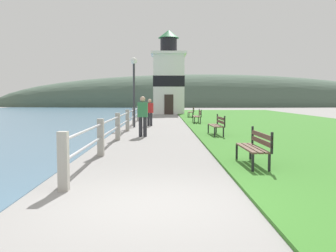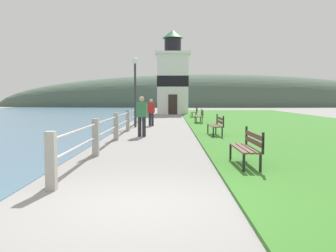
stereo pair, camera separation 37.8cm
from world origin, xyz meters
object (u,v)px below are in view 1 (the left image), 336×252
(park_bench_near, at_px, (255,145))
(park_bench_by_lighthouse, at_px, (192,111))
(lighthouse, at_px, (169,79))
(park_bench_far, at_px, (198,115))
(lamp_post, at_px, (134,79))
(park_bench_midway, at_px, (218,124))
(person_strolling, at_px, (150,111))
(person_by_railing, at_px, (143,115))

(park_bench_near, relative_size, park_bench_by_lighthouse, 0.90)
(lighthouse, bearing_deg, park_bench_far, -83.35)
(lighthouse, bearing_deg, lamp_post, -97.14)
(park_bench_midway, distance_m, park_bench_far, 7.98)
(person_strolling, relative_size, person_by_railing, 0.92)
(park_bench_midway, bearing_deg, park_bench_far, -90.73)
(park_bench_midway, relative_size, park_bench_far, 0.97)
(person_strolling, xyz_separation_m, person_by_railing, (-0.08, -6.19, 0.08))
(person_strolling, bearing_deg, park_bench_midway, -128.86)
(park_bench_by_lighthouse, bearing_deg, park_bench_near, 96.63)
(park_bench_near, xyz_separation_m, person_strolling, (-3.07, 13.32, 0.34))
(park_bench_by_lighthouse, distance_m, person_by_railing, 15.76)
(park_bench_midway, bearing_deg, lamp_post, -52.47)
(park_bench_midway, xyz_separation_m, person_by_railing, (-3.28, -0.20, 0.41))
(park_bench_far, distance_m, lighthouse, 15.12)
(park_bench_near, relative_size, park_bench_midway, 0.96)
(park_bench_by_lighthouse, bearing_deg, park_bench_midway, 96.94)
(park_bench_by_lighthouse, height_order, person_by_railing, person_by_railing)
(park_bench_midway, xyz_separation_m, park_bench_by_lighthouse, (0.02, 15.20, 0.00))
(park_bench_midway, height_order, person_by_railing, person_by_railing)
(person_strolling, bearing_deg, person_by_railing, -157.76)
(park_bench_midway, xyz_separation_m, person_strolling, (-3.21, 5.98, 0.33))
(lamp_post, bearing_deg, person_by_railing, -81.49)
(park_bench_near, distance_m, park_bench_by_lighthouse, 22.54)
(park_bench_midway, distance_m, person_strolling, 6.80)
(lighthouse, distance_m, person_by_railing, 23.08)
(park_bench_far, relative_size, person_by_railing, 1.08)
(person_strolling, distance_m, lamp_post, 2.28)
(park_bench_far, distance_m, person_by_railing, 8.78)
(park_bench_by_lighthouse, relative_size, person_strolling, 1.22)
(park_bench_midway, height_order, lamp_post, lamp_post)
(park_bench_by_lighthouse, xyz_separation_m, lamp_post, (-4.08, -10.23, 2.20))
(park_bench_by_lighthouse, height_order, person_strolling, person_strolling)
(lighthouse, bearing_deg, person_strolling, -94.67)
(park_bench_by_lighthouse, bearing_deg, person_strolling, 77.72)
(park_bench_far, height_order, person_by_railing, person_by_railing)
(park_bench_near, relative_size, person_by_railing, 1.01)
(park_bench_near, height_order, park_bench_far, same)
(park_bench_far, distance_m, park_bench_by_lighthouse, 7.23)
(lighthouse, xyz_separation_m, person_by_railing, (-1.44, -22.88, -2.70))
(park_bench_near, xyz_separation_m, lighthouse, (-1.71, 30.01, 3.11))
(park_bench_near, xyz_separation_m, park_bench_midway, (0.13, 7.33, 0.00))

